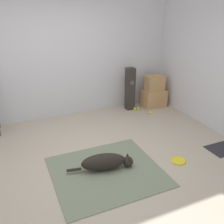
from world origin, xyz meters
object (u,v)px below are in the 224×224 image
Objects in this scene: cardboard_box_upper at (154,83)px; tennis_ball_loose_on_carpet at (150,113)px; dog at (106,162)px; cardboard_box_lower at (154,98)px; tennis_ball_near_speaker at (135,109)px; frisbee at (178,161)px; tennis_ball_by_boxes at (138,109)px; floor_speaker at (130,89)px.

cardboard_box_upper reaches higher than tennis_ball_loose_on_carpet.
dog is 2.78m from cardboard_box_lower.
cardboard_box_lower is at bearing 4.89° from tennis_ball_near_speaker.
tennis_ball_by_boxes reaches higher than frisbee.
tennis_ball_by_boxes is at bearing 49.24° from dog.
cardboard_box_lower is 0.68m from floor_speaker.
cardboard_box_upper is at bearing 9.81° from tennis_ball_by_boxes.
tennis_ball_loose_on_carpet is at bearing -130.31° from cardboard_box_lower.
frisbee is 2.30m from floor_speaker.
dog is 1.15m from frisbee.
frisbee is 0.24× the size of floor_speaker.
cardboard_box_upper is (0.91, 2.16, 0.56)m from frisbee.
cardboard_box_upper is 6.41× the size of tennis_ball_by_boxes.
frisbee is 1.86m from tennis_ball_loose_on_carpet.
cardboard_box_upper reaches higher than frisbee.
floor_speaker is 14.77× the size of tennis_ball_by_boxes.
tennis_ball_near_speaker is at bearing -175.11° from cardboard_box_lower.
tennis_ball_by_boxes and tennis_ball_loose_on_carpet have the same top height.
floor_speaker is (-0.60, 0.07, -0.09)m from cardboard_box_upper.
cardboard_box_upper is 0.76m from tennis_ball_near_speaker.
floor_speaker is (1.42, 1.98, 0.35)m from dog.
tennis_ball_loose_on_carpet is (-0.33, -0.39, -0.16)m from cardboard_box_lower.
cardboard_box_lower is 1.29× the size of cardboard_box_upper.
tennis_ball_by_boxes is at bearing -20.64° from tennis_ball_near_speaker.
floor_speaker reaches higher than cardboard_box_upper.
floor_speaker is at bearing 82.19° from frisbee.
cardboard_box_lower is 8.29× the size of tennis_ball_near_speaker.
frisbee is at bearing -108.27° from tennis_ball_loose_on_carpet.
cardboard_box_upper is at bearing -6.80° from floor_speaker.
cardboard_box_upper is at bearing 5.20° from tennis_ball_near_speaker.
floor_speaker is at bearing 135.85° from tennis_ball_by_boxes.
floor_speaker is at bearing 54.29° from dog.
floor_speaker is at bearing 173.20° from cardboard_box_upper.
floor_speaker reaches higher than cardboard_box_lower.
frisbee is 3.52× the size of tennis_ball_by_boxes.
cardboard_box_upper is (-0.01, 0.00, 0.38)m from cardboard_box_lower.
dog is 2.30× the size of cardboard_box_upper.
cardboard_box_lower is 8.29× the size of tennis_ball_loose_on_carpet.
cardboard_box_upper is 6.41× the size of tennis_ball_loose_on_carpet.
tennis_ball_loose_on_carpet is at bearing -129.70° from cardboard_box_upper.
floor_speaker is 14.77× the size of tennis_ball_loose_on_carpet.
cardboard_box_lower is at bearing -25.53° from cardboard_box_upper.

